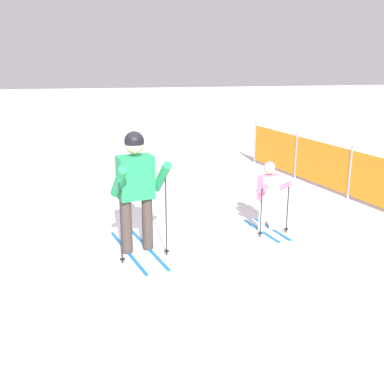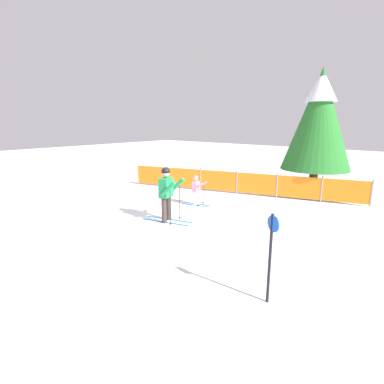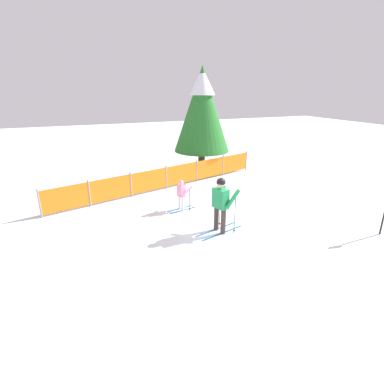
{
  "view_description": "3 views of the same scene",
  "coord_description": "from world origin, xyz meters",
  "px_view_note": "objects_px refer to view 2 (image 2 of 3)",
  "views": [
    {
      "loc": [
        6.13,
        -0.3,
        2.75
      ],
      "look_at": [
        -0.09,
        0.66,
        0.87
      ],
      "focal_mm": 45.0,
      "sensor_mm": 36.0,
      "label": 1
    },
    {
      "loc": [
        6.13,
        -6.43,
        3.04
      ],
      "look_at": [
        -0.25,
        1.19,
        0.7
      ],
      "focal_mm": 28.0,
      "sensor_mm": 36.0,
      "label": 2
    },
    {
      "loc": [
        -4.06,
        -7.4,
        4.15
      ],
      "look_at": [
        -0.54,
        1.3,
        0.86
      ],
      "focal_mm": 28.0,
      "sensor_mm": 36.0,
      "label": 3
    }
  ],
  "objects_px": {
    "skier_child": "(196,188)",
    "conifer_far": "(319,118)",
    "safety_fence": "(237,182)",
    "skier_adult": "(167,190)",
    "trail_marker": "(271,250)"
  },
  "relations": [
    {
      "from": "skier_child",
      "to": "conifer_far",
      "type": "relative_size",
      "value": 0.22
    },
    {
      "from": "skier_child",
      "to": "safety_fence",
      "type": "bearing_deg",
      "value": 71.06
    },
    {
      "from": "skier_adult",
      "to": "skier_child",
      "type": "distance_m",
      "value": 2.13
    },
    {
      "from": "skier_adult",
      "to": "conifer_far",
      "type": "relative_size",
      "value": 0.33
    },
    {
      "from": "skier_adult",
      "to": "trail_marker",
      "type": "distance_m",
      "value": 4.78
    },
    {
      "from": "skier_child",
      "to": "trail_marker",
      "type": "xyz_separation_m",
      "value": [
        4.85,
        -4.01,
        0.32
      ]
    },
    {
      "from": "trail_marker",
      "to": "skier_child",
      "type": "bearing_deg",
      "value": 140.43
    },
    {
      "from": "skier_adult",
      "to": "skier_child",
      "type": "relative_size",
      "value": 1.53
    },
    {
      "from": "conifer_far",
      "to": "skier_child",
      "type": "bearing_deg",
      "value": -121.42
    },
    {
      "from": "conifer_far",
      "to": "trail_marker",
      "type": "relative_size",
      "value": 3.23
    },
    {
      "from": "conifer_far",
      "to": "trail_marker",
      "type": "xyz_separation_m",
      "value": [
        2.11,
        -8.5,
        -2.2
      ]
    },
    {
      "from": "skier_child",
      "to": "safety_fence",
      "type": "relative_size",
      "value": 0.11
    },
    {
      "from": "safety_fence",
      "to": "trail_marker",
      "type": "height_order",
      "value": "trail_marker"
    },
    {
      "from": "skier_adult",
      "to": "safety_fence",
      "type": "relative_size",
      "value": 0.18
    },
    {
      "from": "safety_fence",
      "to": "skier_adult",
      "type": "bearing_deg",
      "value": -86.46
    }
  ]
}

